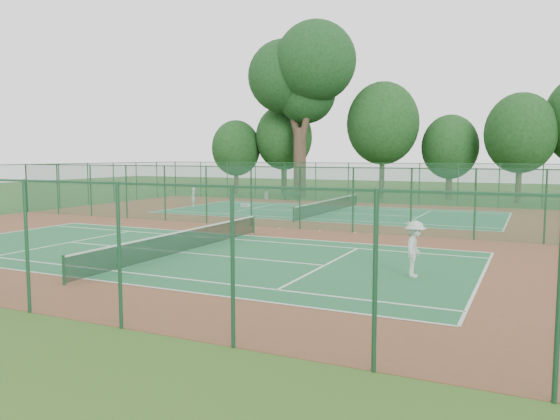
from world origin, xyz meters
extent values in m
plane|color=#2A4B17|center=(0.00, 0.00, 0.00)|extent=(120.00, 120.00, 0.00)
cube|color=brown|center=(0.00, 0.00, 0.01)|extent=(40.00, 36.00, 0.01)
cube|color=#1D5D36|center=(0.00, -9.00, 0.01)|extent=(23.77, 10.97, 0.01)
cube|color=#216A46|center=(0.00, 9.00, 0.01)|extent=(23.77, 10.97, 0.01)
cube|color=#164424|center=(0.00, 18.00, 1.75)|extent=(40.00, 0.02, 3.50)
cube|color=#163E1E|center=(0.00, 18.00, 3.46)|extent=(40.00, 0.05, 0.05)
cube|color=#1A4F33|center=(-20.00, 0.00, 1.75)|extent=(0.02, 36.00, 3.50)
cube|color=#143721|center=(-20.00, 0.00, 3.46)|extent=(0.05, 36.00, 0.05)
cube|color=#184A2F|center=(0.00, 0.00, 1.75)|extent=(40.00, 0.02, 3.50)
cube|color=#12321A|center=(0.00, 0.00, 3.46)|extent=(40.00, 0.05, 0.05)
cylinder|color=#13341D|center=(0.00, -15.40, 0.49)|extent=(0.10, 0.10, 0.97)
cylinder|color=#13341D|center=(0.00, -2.60, 0.49)|extent=(0.10, 0.10, 0.97)
cube|color=black|center=(0.00, -9.00, 0.48)|extent=(0.02, 12.80, 0.85)
cube|color=white|center=(0.00, -9.00, 0.92)|extent=(0.04, 12.80, 0.06)
cylinder|color=#143822|center=(0.00, 2.60, 0.49)|extent=(0.10, 0.10, 0.97)
cylinder|color=#143822|center=(0.00, 15.40, 0.49)|extent=(0.10, 0.10, 0.97)
cube|color=black|center=(0.00, 9.00, 0.48)|extent=(0.02, 12.80, 0.85)
cube|color=silver|center=(0.00, 9.00, 0.92)|extent=(0.04, 12.80, 0.06)
imported|color=silver|center=(9.82, -9.52, 0.97)|extent=(0.78, 1.27, 1.90)
imported|color=silver|center=(-11.38, 8.51, 0.78)|extent=(0.56, 0.66, 1.52)
cylinder|color=gray|center=(-9.39, 17.60, 0.39)|extent=(0.51, 0.51, 0.77)
cube|color=black|center=(-7.31, 17.34, 0.23)|extent=(0.14, 0.40, 0.44)
cube|color=black|center=(-6.15, 17.52, 0.23)|extent=(0.14, 0.40, 0.44)
cube|color=black|center=(-6.73, 17.43, 0.47)|extent=(1.51, 0.62, 0.05)
cube|color=black|center=(-6.70, 17.24, 0.69)|extent=(1.45, 0.27, 0.44)
cube|color=silver|center=(-7.51, 10.12, 0.17)|extent=(0.90, 0.53, 0.32)
sphere|color=#E4EF37|center=(0.38, -0.25, 0.04)|extent=(0.07, 0.07, 0.07)
sphere|color=yellow|center=(4.87, -0.37, 0.04)|extent=(0.07, 0.07, 0.07)
sphere|color=#D1F438|center=(2.90, -0.43, 0.04)|extent=(0.07, 0.07, 0.07)
cylinder|color=#36281D|center=(-7.71, 21.58, 3.39)|extent=(1.24, 1.24, 6.78)
cylinder|color=#36281D|center=(-8.73, 21.92, 8.48)|extent=(2.30, 0.68, 6.75)
cylinder|color=#36281D|center=(-6.70, 21.35, 8.82)|extent=(2.15, 0.63, 7.32)
sphere|color=black|center=(-9.52, 21.92, 11.87)|extent=(7.23, 7.23, 7.23)
sphere|color=black|center=(-6.02, 21.35, 13.00)|extent=(7.69, 7.69, 7.69)
sphere|color=black|center=(-7.49, 22.48, 10.17)|extent=(5.88, 5.88, 5.88)
camera|label=1|loc=(13.43, -27.83, 4.10)|focal=35.00mm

